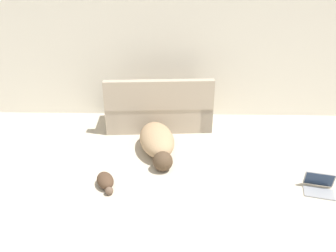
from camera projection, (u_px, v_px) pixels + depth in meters
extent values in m
cube|color=silver|center=(178.00, 49.00, 5.70)|extent=(6.92, 0.06, 2.45)
cube|color=tan|center=(159.00, 113.00, 5.66)|extent=(1.79, 0.89, 0.43)
cube|color=tan|center=(159.00, 95.00, 5.18)|extent=(1.75, 0.27, 0.47)
cube|color=tan|center=(203.00, 109.00, 5.66)|extent=(0.26, 0.78, 0.57)
cube|color=tan|center=(114.00, 110.00, 5.59)|extent=(0.26, 0.78, 0.57)
ellipsoid|color=#A38460|center=(157.00, 139.00, 4.83)|extent=(0.68, 1.05, 0.37)
sphere|color=#493726|center=(163.00, 161.00, 4.35)|extent=(0.32, 0.32, 0.27)
cylinder|color=#A38460|center=(152.00, 131.00, 5.44)|extent=(0.11, 0.25, 0.06)
ellipsoid|color=#473323|center=(105.00, 180.00, 4.04)|extent=(0.32, 0.38, 0.16)
sphere|color=brown|center=(109.00, 191.00, 3.90)|extent=(0.13, 0.13, 0.10)
cylinder|color=#473323|center=(102.00, 176.00, 4.24)|extent=(0.06, 0.08, 0.02)
cube|color=gray|center=(319.00, 193.00, 3.93)|extent=(0.38, 0.29, 0.02)
cube|color=gray|center=(319.00, 179.00, 4.00)|extent=(0.35, 0.16, 0.21)
cube|color=#23334C|center=(319.00, 179.00, 3.99)|extent=(0.32, 0.14, 0.19)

